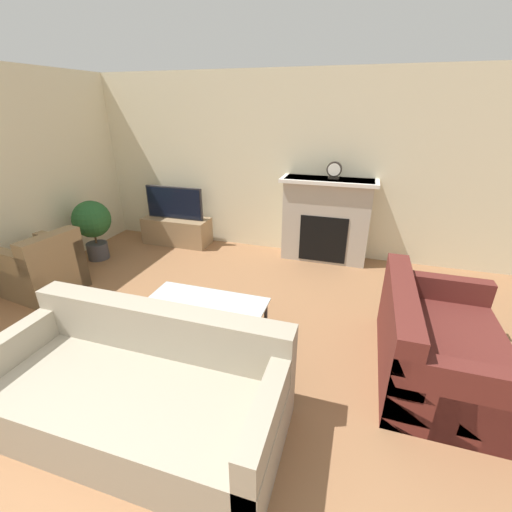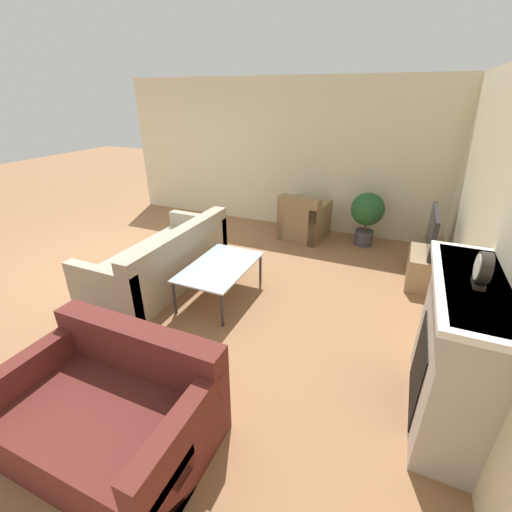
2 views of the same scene
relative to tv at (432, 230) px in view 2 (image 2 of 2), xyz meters
name	(u,v)px [view 2 (image 2 of 2)]	position (x,y,z in m)	size (l,w,h in m)	color
ground_plane	(106,266)	(1.58, -4.48, -0.72)	(20.00, 20.00, 0.00)	#936642
wall_back	(496,229)	(1.58, 0.34, 0.63)	(8.77, 0.06, 2.70)	beige
wall_left	(312,157)	(-1.33, -2.08, 0.63)	(0.06, 7.78, 2.70)	beige
fireplace	(454,350)	(2.50, 0.10, -0.07)	(1.38, 0.46, 1.25)	#B2A899
tv_stand	(425,263)	(0.00, 0.00, -0.50)	(1.14, 0.45, 0.45)	#997A56
tv	(432,230)	(0.00, 0.00, 0.00)	(1.01, 0.06, 0.54)	#232328
couch_sectional	(163,262)	(1.57, -3.36, -0.44)	(2.16, 0.99, 0.82)	#9E937F
couch_loveseat	(113,412)	(3.76, -2.15, -0.43)	(0.99, 1.49, 0.82)	#5B231E
armchair_by_window	(304,222)	(-0.76, -2.02, -0.42)	(0.86, 0.83, 0.82)	#8C704C
coffee_table	(220,268)	(1.64, -2.41, -0.30)	(1.19, 0.72, 0.46)	#333338
potted_plant	(367,213)	(-0.87, -0.95, -0.14)	(0.55, 0.55, 0.92)	#47474C
mantel_clock	(483,269)	(2.56, 0.10, 0.66)	(0.21, 0.07, 0.24)	#28231E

